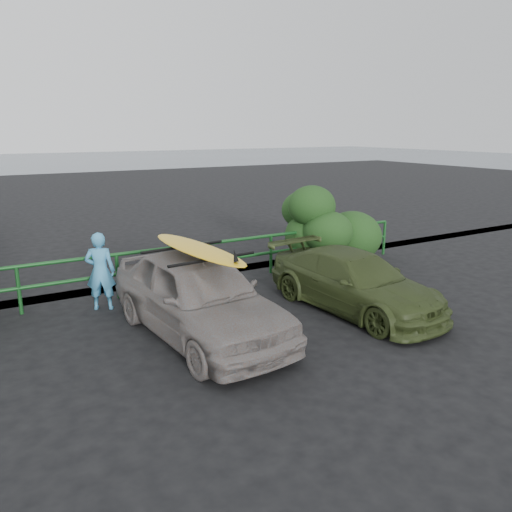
{
  "coord_description": "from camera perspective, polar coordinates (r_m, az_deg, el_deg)",
  "views": [
    {
      "loc": [
        -3.68,
        -5.7,
        3.67
      ],
      "look_at": [
        1.3,
        2.85,
        1.15
      ],
      "focal_mm": 35.0,
      "sensor_mm": 36.0,
      "label": 1
    }
  ],
  "objects": [
    {
      "name": "sedan",
      "position": [
        9.06,
        -6.59,
        -4.51
      ],
      "size": [
        2.18,
        4.64,
        1.53
      ],
      "primitive_type": "imported",
      "rotation": [
        0.0,
        0.0,
        0.08
      ],
      "color": "slate",
      "rests_on": "ground"
    },
    {
      "name": "surfboard",
      "position": [
        8.82,
        -6.75,
        0.83
      ],
      "size": [
        0.88,
        3.07,
        0.09
      ],
      "primitive_type": "ellipsoid",
      "rotation": [
        0.0,
        0.0,
        0.08
      ],
      "color": "gold",
      "rests_on": "roof_rack"
    },
    {
      "name": "guardrail",
      "position": [
        11.75,
        -10.82,
        -1.52
      ],
      "size": [
        14.0,
        0.08,
        1.04
      ],
      "primitive_type": null,
      "color": "#15491B",
      "rests_on": "ground"
    },
    {
      "name": "olive_vehicle",
      "position": [
        10.54,
        11.19,
        -2.91
      ],
      "size": [
        2.06,
        4.29,
        1.2
      ],
      "primitive_type": "imported",
      "rotation": [
        0.0,
        0.0,
        0.09
      ],
      "color": "#303D1B",
      "rests_on": "ground"
    },
    {
      "name": "shrub_right",
      "position": [
        14.4,
        7.46,
        3.8
      ],
      "size": [
        3.2,
        2.4,
        2.15
      ],
      "primitive_type": null,
      "color": "#1C3D16",
      "rests_on": "ground"
    },
    {
      "name": "roof_rack",
      "position": [
        8.83,
        -6.74,
        0.38
      ],
      "size": [
        1.73,
        1.28,
        0.05
      ],
      "primitive_type": null,
      "rotation": [
        0.0,
        0.0,
        0.08
      ],
      "color": "black",
      "rests_on": "sedan"
    },
    {
      "name": "man",
      "position": [
        10.8,
        -17.37,
        -1.67
      ],
      "size": [
        0.71,
        0.6,
        1.64
      ],
      "primitive_type": "imported",
      "rotation": [
        0.0,
        0.0,
        2.74
      ],
      "color": "#3F90BE",
      "rests_on": "ground"
    },
    {
      "name": "ground",
      "position": [
        7.71,
        2.38,
        -14.14
      ],
      "size": [
        80.0,
        80.0,
        0.0
      ],
      "primitive_type": "plane",
      "color": "black"
    }
  ]
}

